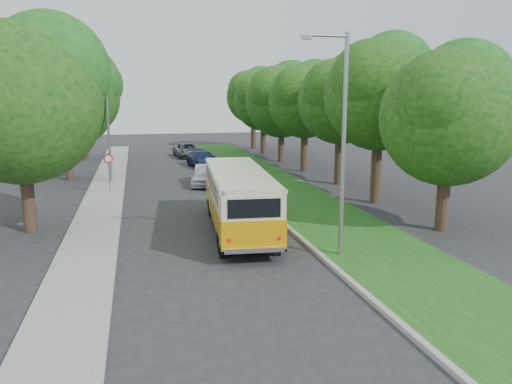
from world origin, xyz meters
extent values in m
plane|color=#262628|center=(0.00, 0.00, 0.00)|extent=(120.00, 120.00, 0.00)
cube|color=gray|center=(3.60, 5.00, 0.07)|extent=(0.20, 70.00, 0.15)
cube|color=#1C4A13|center=(5.95, 5.00, 0.07)|extent=(4.50, 70.00, 0.13)
cube|color=gray|center=(-4.80, 5.00, 0.06)|extent=(2.20, 70.00, 0.12)
cylinder|color=#332319|center=(10.15, 0.00, 1.67)|extent=(0.56, 0.56, 3.35)
sphere|color=#0F3E0E|center=(10.15, 0.00, 4.95)|extent=(5.85, 5.85, 5.85)
sphere|color=#0F3E0E|center=(11.18, 0.58, 6.12)|extent=(4.38, 4.38, 4.38)
sphere|color=#0F3E0E|center=(9.28, -0.73, 5.68)|extent=(4.09, 4.09, 4.09)
cylinder|color=#332319|center=(9.96, 6.00, 2.13)|extent=(0.56, 0.56, 4.26)
sphere|color=#0F3E0E|center=(9.96, 6.00, 5.91)|extent=(5.98, 5.98, 5.98)
sphere|color=#0F3E0E|center=(11.01, 6.60, 7.10)|extent=(4.49, 4.49, 4.49)
sphere|color=#0F3E0E|center=(9.06, 5.25, 6.65)|extent=(4.19, 4.19, 4.19)
cylinder|color=#332319|center=(10.28, 12.00, 1.98)|extent=(0.56, 0.56, 3.95)
sphere|color=#0F3E0E|center=(10.28, 12.00, 5.49)|extent=(5.61, 5.61, 5.61)
sphere|color=#0F3E0E|center=(11.26, 12.56, 6.62)|extent=(4.21, 4.21, 4.21)
sphere|color=#0F3E0E|center=(9.44, 11.30, 6.20)|extent=(3.92, 3.92, 3.92)
cylinder|color=#332319|center=(9.90, 18.00, 1.93)|extent=(0.56, 0.56, 3.86)
sphere|color=#0F3E0E|center=(9.90, 18.00, 5.41)|extent=(5.64, 5.64, 5.64)
sphere|color=#0F3E0E|center=(10.89, 18.56, 6.54)|extent=(4.23, 4.23, 4.23)
sphere|color=#0F3E0E|center=(9.05, 17.30, 6.12)|extent=(3.95, 3.95, 3.95)
cylinder|color=#332319|center=(9.80, 24.00, 1.79)|extent=(0.56, 0.56, 3.58)
sphere|color=#0F3E0E|center=(9.80, 24.00, 5.33)|extent=(6.36, 6.36, 6.36)
sphere|color=#0F3E0E|center=(10.91, 24.64, 6.60)|extent=(4.77, 4.77, 4.77)
sphere|color=#0F3E0E|center=(8.84, 23.21, 6.12)|extent=(4.45, 4.45, 4.45)
cylinder|color=#332319|center=(9.67, 30.00, 1.84)|extent=(0.56, 0.56, 3.68)
sphere|color=#0F3E0E|center=(9.67, 30.00, 5.31)|extent=(5.91, 5.91, 5.91)
sphere|color=#0F3E0E|center=(10.70, 30.59, 6.49)|extent=(4.43, 4.43, 4.43)
sphere|color=#0F3E0E|center=(8.78, 29.26, 6.05)|extent=(4.14, 4.14, 4.14)
cylinder|color=#332319|center=(10.05, 36.00, 2.02)|extent=(0.56, 0.56, 4.05)
sphere|color=#0F3E0E|center=(10.05, 36.00, 5.69)|extent=(5.97, 5.97, 5.97)
sphere|color=#0F3E0E|center=(11.09, 36.60, 6.88)|extent=(4.48, 4.48, 4.48)
sphere|color=#0F3E0E|center=(9.15, 35.25, 6.43)|extent=(4.18, 4.18, 4.18)
cylinder|color=#332319|center=(-7.50, 4.00, 1.84)|extent=(0.56, 0.56, 3.68)
sphere|color=#0F3E0E|center=(-7.50, 4.00, 5.55)|extent=(6.80, 6.80, 6.80)
sphere|color=#0F3E0E|center=(-6.31, 4.68, 6.91)|extent=(5.10, 5.10, 5.10)
cylinder|color=#332319|center=(-7.50, 18.00, 1.84)|extent=(0.56, 0.56, 3.68)
sphere|color=#0F3E0E|center=(-7.50, 18.00, 5.55)|extent=(6.80, 6.80, 6.80)
sphere|color=#0F3E0E|center=(-6.31, 18.68, 6.91)|extent=(5.10, 5.10, 5.10)
sphere|color=#0F3E0E|center=(-8.52, 17.15, 6.40)|extent=(4.76, 4.76, 4.76)
cylinder|color=#332319|center=(-7.50, 30.00, 1.84)|extent=(0.56, 0.56, 3.68)
sphere|color=#0F3E0E|center=(-7.50, 30.00, 5.55)|extent=(6.80, 6.80, 6.80)
sphere|color=#0F3E0E|center=(-6.31, 30.68, 6.91)|extent=(5.10, 5.10, 5.10)
sphere|color=#0F3E0E|center=(-8.52, 29.15, 6.40)|extent=(4.76, 4.76, 4.76)
cylinder|color=gray|center=(4.30, -2.50, 4.00)|extent=(0.16, 0.16, 8.00)
cylinder|color=gray|center=(3.60, -2.50, 7.85)|extent=(1.40, 0.10, 0.10)
cube|color=gray|center=(2.85, -2.50, 7.78)|extent=(0.35, 0.16, 0.14)
cylinder|color=gray|center=(-4.60, 16.00, 3.75)|extent=(0.16, 0.16, 7.50)
cylinder|color=gray|center=(-5.30, 16.00, 7.35)|extent=(1.40, 0.10, 0.10)
cube|color=gray|center=(-6.05, 16.00, 7.28)|extent=(0.35, 0.16, 0.14)
cylinder|color=gray|center=(-4.50, 12.00, 1.25)|extent=(0.06, 0.06, 2.50)
cone|color=red|center=(-4.50, 11.96, 2.15)|extent=(0.56, 0.02, 0.56)
cone|color=white|center=(-4.50, 11.94, 2.15)|extent=(0.40, 0.02, 0.40)
imported|color=silver|center=(1.49, 13.59, 0.67)|extent=(2.48, 4.22, 1.35)
imported|color=silver|center=(1.62, 14.36, 0.62)|extent=(1.99, 3.95, 1.24)
imported|color=#111E4E|center=(2.50, 22.01, 0.67)|extent=(2.69, 4.89, 1.34)
imported|color=#585C60|center=(1.92, 29.32, 0.66)|extent=(2.55, 4.91, 1.32)
camera|label=1|loc=(-2.82, -18.88, 5.89)|focal=35.00mm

